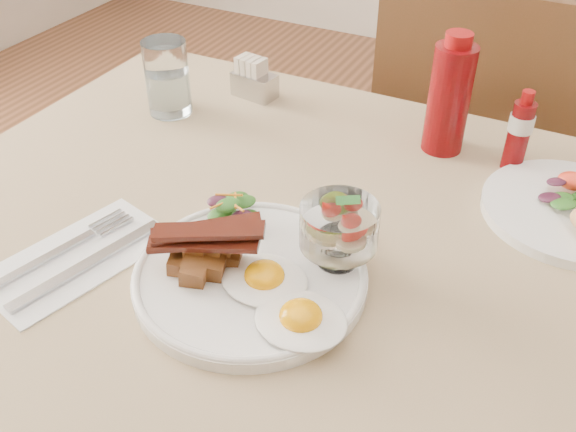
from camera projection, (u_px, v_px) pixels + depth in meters
name	position (u px, v px, depth m)	size (l,w,h in m)	color
table	(371.00, 314.00, 0.85)	(1.33, 0.88, 0.75)	#522F19
chair_far	(476.00, 163.00, 1.41)	(0.42, 0.42, 0.93)	#522F19
main_plate	(250.00, 277.00, 0.77)	(0.28, 0.28, 0.02)	white
fried_eggs	(282.00, 297.00, 0.72)	(0.18, 0.14, 0.03)	white
bacon_potato_pile	(205.00, 249.00, 0.75)	(0.14, 0.10, 0.06)	brown
side_salad	(232.00, 212.00, 0.83)	(0.07, 0.06, 0.04)	#204F15
fruit_cup	(339.00, 226.00, 0.75)	(0.09, 0.09, 0.09)	white
ketchup_bottle	(449.00, 97.00, 0.96)	(0.08, 0.08, 0.19)	#600508
hot_sauce_bottle	(519.00, 132.00, 0.94)	(0.05, 0.05, 0.13)	#600508
sugar_caddy	(254.00, 80.00, 1.15)	(0.08, 0.05, 0.07)	#B2B2B6
water_glass	(168.00, 82.00, 1.08)	(0.07, 0.07, 0.13)	white
napkin_cutlery	(77.00, 258.00, 0.80)	(0.18, 0.25, 0.01)	white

